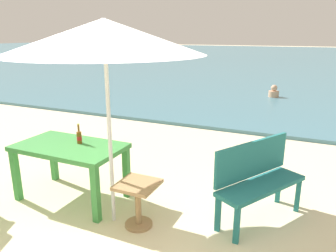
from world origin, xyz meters
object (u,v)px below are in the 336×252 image
(side_table_wood, at_px, (138,198))
(beer_bottle_amber, at_px, (79,137))
(swimmer_person, at_px, (274,92))
(boat_cargo_ship, at_px, (97,44))
(picnic_table_green, at_px, (70,153))
(patio_umbrella, at_px, (104,37))
(bench_teal_center, at_px, (257,176))

(side_table_wood, bearing_deg, beer_bottle_amber, 163.05)
(swimmer_person, xyz_separation_m, boat_cargo_ship, (-29.64, 30.58, 0.33))
(picnic_table_green, distance_m, swimmer_person, 8.37)
(side_table_wood, distance_m, swimmer_person, 8.43)
(patio_umbrella, xyz_separation_m, boat_cargo_ship, (-28.83, 39.01, -1.55))
(picnic_table_green, distance_m, patio_umbrella, 1.69)
(bench_teal_center, bearing_deg, patio_umbrella, -153.80)
(patio_umbrella, xyz_separation_m, bench_teal_center, (1.52, 0.75, -1.58))
(picnic_table_green, height_order, bench_teal_center, bench_teal_center)
(patio_umbrella, height_order, side_table_wood, patio_umbrella)
(bench_teal_center, height_order, swimmer_person, bench_teal_center)
(side_table_wood, relative_size, bench_teal_center, 0.44)
(swimmer_person, bearing_deg, picnic_table_green, -101.19)
(beer_bottle_amber, bearing_deg, boat_cargo_ship, 126.01)
(side_table_wood, bearing_deg, patio_umbrella, -176.30)
(picnic_table_green, distance_m, side_table_wood, 1.19)
(bench_teal_center, xyz_separation_m, swimmer_person, (-0.70, 7.69, -0.30))
(beer_bottle_amber, relative_size, bench_teal_center, 0.22)
(beer_bottle_amber, distance_m, bench_teal_center, 2.30)
(picnic_table_green, relative_size, side_table_wood, 2.59)
(picnic_table_green, height_order, patio_umbrella, patio_umbrella)
(picnic_table_green, bearing_deg, beer_bottle_amber, 52.63)
(picnic_table_green, relative_size, swimmer_person, 3.41)
(side_table_wood, bearing_deg, bench_teal_center, 31.33)
(bench_teal_center, bearing_deg, boat_cargo_ship, 128.41)
(picnic_table_green, xyz_separation_m, boat_cargo_ship, (-28.02, 38.78, -0.08))
(side_table_wood, distance_m, boat_cargo_ship, 48.69)
(picnic_table_green, height_order, side_table_wood, picnic_table_green)
(side_table_wood, height_order, boat_cargo_ship, boat_cargo_ship)
(patio_umbrella, distance_m, swimmer_person, 8.68)
(patio_umbrella, distance_m, bench_teal_center, 2.31)
(patio_umbrella, relative_size, bench_teal_center, 1.89)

